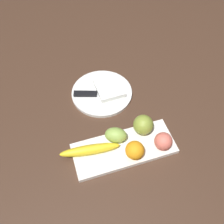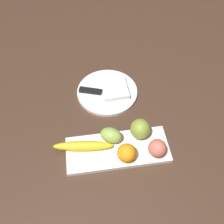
{
  "view_description": "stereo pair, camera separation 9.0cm",
  "coord_description": "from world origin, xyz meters",
  "px_view_note": "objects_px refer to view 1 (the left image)",
  "views": [
    {
      "loc": [
        -0.19,
        -0.36,
        0.77
      ],
      "look_at": [
        -0.02,
        0.16,
        0.05
      ],
      "focal_mm": 40.88,
      "sensor_mm": 36.0,
      "label": 1
    },
    {
      "loc": [
        -0.1,
        -0.38,
        0.77
      ],
      "look_at": [
        -0.02,
        0.16,
        0.05
      ],
      "focal_mm": 40.88,
      "sensor_mm": 36.0,
      "label": 2
    }
  ],
  "objects_px": {
    "banana": "(90,150)",
    "knife": "(89,94)",
    "dinner_plate": "(102,93)",
    "fruit_tray": "(124,149)",
    "peach": "(163,141)",
    "apple": "(143,125)",
    "orange_near_apple": "(134,150)",
    "grape_bunch": "(116,135)",
    "folded_napkin": "(109,88)"
  },
  "relations": [
    {
      "from": "banana",
      "to": "orange_near_apple",
      "type": "height_order",
      "value": "orange_near_apple"
    },
    {
      "from": "peach",
      "to": "grape_bunch",
      "type": "height_order",
      "value": "peach"
    },
    {
      "from": "fruit_tray",
      "to": "grape_bunch",
      "type": "bearing_deg",
      "value": 113.5
    },
    {
      "from": "fruit_tray",
      "to": "peach",
      "type": "distance_m",
      "value": 0.13
    },
    {
      "from": "apple",
      "to": "banana",
      "type": "relative_size",
      "value": 0.35
    },
    {
      "from": "fruit_tray",
      "to": "grape_bunch",
      "type": "height_order",
      "value": "grape_bunch"
    },
    {
      "from": "grape_bunch",
      "to": "dinner_plate",
      "type": "bearing_deg",
      "value": 85.76
    },
    {
      "from": "banana",
      "to": "grape_bunch",
      "type": "bearing_deg",
      "value": -159.94
    },
    {
      "from": "knife",
      "to": "peach",
      "type": "bearing_deg",
      "value": -41.22
    },
    {
      "from": "grape_bunch",
      "to": "dinner_plate",
      "type": "xyz_separation_m",
      "value": [
        0.02,
        0.23,
        -0.04
      ]
    },
    {
      "from": "grape_bunch",
      "to": "folded_napkin",
      "type": "relative_size",
      "value": 0.64
    },
    {
      "from": "banana",
      "to": "knife",
      "type": "relative_size",
      "value": 1.11
    },
    {
      "from": "orange_near_apple",
      "to": "dinner_plate",
      "type": "distance_m",
      "value": 0.3
    },
    {
      "from": "orange_near_apple",
      "to": "knife",
      "type": "height_order",
      "value": "orange_near_apple"
    },
    {
      "from": "banana",
      "to": "folded_napkin",
      "type": "bearing_deg",
      "value": -112.62
    },
    {
      "from": "dinner_plate",
      "to": "peach",
      "type": "bearing_deg",
      "value": -67.5
    },
    {
      "from": "peach",
      "to": "dinner_plate",
      "type": "height_order",
      "value": "peach"
    },
    {
      "from": "banana",
      "to": "grape_bunch",
      "type": "height_order",
      "value": "grape_bunch"
    },
    {
      "from": "fruit_tray",
      "to": "banana",
      "type": "height_order",
      "value": "banana"
    },
    {
      "from": "dinner_plate",
      "to": "banana",
      "type": "bearing_deg",
      "value": -114.46
    },
    {
      "from": "orange_near_apple",
      "to": "knife",
      "type": "relative_size",
      "value": 0.35
    },
    {
      "from": "fruit_tray",
      "to": "banana",
      "type": "relative_size",
      "value": 1.74
    },
    {
      "from": "apple",
      "to": "orange_near_apple",
      "type": "distance_m",
      "value": 0.1
    },
    {
      "from": "orange_near_apple",
      "to": "folded_napkin",
      "type": "bearing_deg",
      "value": 88.25
    },
    {
      "from": "apple",
      "to": "orange_near_apple",
      "type": "bearing_deg",
      "value": -127.92
    },
    {
      "from": "grape_bunch",
      "to": "folded_napkin",
      "type": "xyz_separation_m",
      "value": [
        0.05,
        0.23,
        -0.02
      ]
    },
    {
      "from": "apple",
      "to": "grape_bunch",
      "type": "distance_m",
      "value": 0.1
    },
    {
      "from": "grape_bunch",
      "to": "dinner_plate",
      "type": "distance_m",
      "value": 0.23
    },
    {
      "from": "apple",
      "to": "grape_bunch",
      "type": "xyz_separation_m",
      "value": [
        -0.1,
        -0.01,
        -0.01
      ]
    },
    {
      "from": "grape_bunch",
      "to": "knife",
      "type": "bearing_deg",
      "value": 98.69
    },
    {
      "from": "banana",
      "to": "grape_bunch",
      "type": "distance_m",
      "value": 0.1
    },
    {
      "from": "dinner_plate",
      "to": "folded_napkin",
      "type": "relative_size",
      "value": 2.05
    },
    {
      "from": "dinner_plate",
      "to": "knife",
      "type": "distance_m",
      "value": 0.05
    },
    {
      "from": "apple",
      "to": "banana",
      "type": "height_order",
      "value": "apple"
    },
    {
      "from": "orange_near_apple",
      "to": "dinner_plate",
      "type": "bearing_deg",
      "value": 93.94
    },
    {
      "from": "orange_near_apple",
      "to": "folded_napkin",
      "type": "height_order",
      "value": "orange_near_apple"
    },
    {
      "from": "peach",
      "to": "fruit_tray",
      "type": "bearing_deg",
      "value": 164.93
    },
    {
      "from": "banana",
      "to": "knife",
      "type": "distance_m",
      "value": 0.25
    },
    {
      "from": "folded_napkin",
      "to": "dinner_plate",
      "type": "bearing_deg",
      "value": 180.0
    },
    {
      "from": "orange_near_apple",
      "to": "peach",
      "type": "xyz_separation_m",
      "value": [
        0.1,
        0.0,
        -0.0
      ]
    },
    {
      "from": "grape_bunch",
      "to": "folded_napkin",
      "type": "bearing_deg",
      "value": 78.34
    },
    {
      "from": "banana",
      "to": "folded_napkin",
      "type": "relative_size",
      "value": 1.69
    },
    {
      "from": "orange_near_apple",
      "to": "grape_bunch",
      "type": "relative_size",
      "value": 0.83
    },
    {
      "from": "peach",
      "to": "grape_bunch",
      "type": "bearing_deg",
      "value": 152.88
    },
    {
      "from": "peach",
      "to": "grape_bunch",
      "type": "distance_m",
      "value": 0.16
    },
    {
      "from": "peach",
      "to": "apple",
      "type": "bearing_deg",
      "value": 117.15
    },
    {
      "from": "banana",
      "to": "knife",
      "type": "bearing_deg",
      "value": -96.74
    },
    {
      "from": "banana",
      "to": "dinner_plate",
      "type": "distance_m",
      "value": 0.27
    },
    {
      "from": "fruit_tray",
      "to": "dinner_plate",
      "type": "bearing_deg",
      "value": 90.0
    },
    {
      "from": "apple",
      "to": "banana",
      "type": "bearing_deg",
      "value": -171.97
    }
  ]
}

